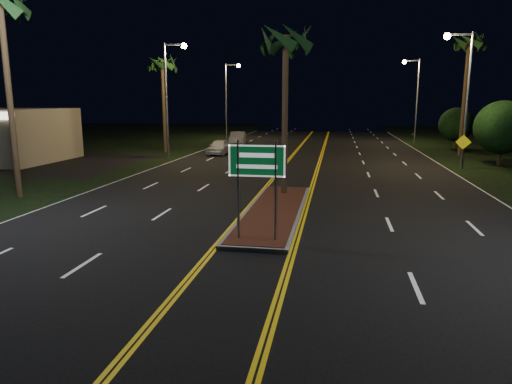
% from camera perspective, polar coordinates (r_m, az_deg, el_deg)
% --- Properties ---
extents(ground, '(120.00, 120.00, 0.00)m').
position_cam_1_polar(ground, '(12.29, -2.18, -10.37)').
color(ground, black).
rests_on(ground, ground).
extents(median_island, '(2.25, 10.25, 0.17)m').
position_cam_1_polar(median_island, '(18.86, 2.29, -2.39)').
color(median_island, gray).
rests_on(median_island, ground).
extents(highway_sign, '(1.80, 0.08, 3.20)m').
position_cam_1_polar(highway_sign, '(14.33, 0.10, 2.73)').
color(highway_sign, gray).
rests_on(highway_sign, ground).
extents(streetlight_left_mid, '(1.91, 0.44, 9.00)m').
position_cam_1_polar(streetlight_left_mid, '(37.52, -10.63, 12.78)').
color(streetlight_left_mid, gray).
rests_on(streetlight_left_mid, ground).
extents(streetlight_left_far, '(1.91, 0.44, 9.00)m').
position_cam_1_polar(streetlight_left_far, '(56.70, -3.40, 12.36)').
color(streetlight_left_far, gray).
rests_on(streetlight_left_far, ground).
extents(streetlight_right_mid, '(1.91, 0.44, 9.00)m').
position_cam_1_polar(streetlight_right_mid, '(34.18, 24.41, 12.16)').
color(streetlight_right_mid, gray).
rests_on(streetlight_right_mid, ground).
extents(streetlight_right_far, '(1.91, 0.44, 9.00)m').
position_cam_1_polar(streetlight_right_far, '(53.80, 19.15, 11.84)').
color(streetlight_right_far, gray).
rests_on(streetlight_right_far, ground).
extents(palm_median, '(2.40, 2.40, 8.30)m').
position_cam_1_polar(palm_median, '(21.97, 3.74, 18.41)').
color(palm_median, '#382819').
rests_on(palm_median, ground).
extents(palm_left_near, '(2.40, 2.40, 9.80)m').
position_cam_1_polar(palm_left_near, '(24.65, -29.35, 19.58)').
color(palm_left_near, '#382819').
rests_on(palm_left_near, ground).
extents(palm_left_far, '(2.40, 2.40, 8.80)m').
position_cam_1_polar(palm_left_far, '(42.15, -11.66, 15.40)').
color(palm_left_far, '#382819').
rests_on(palm_left_far, ground).
extents(palm_right_far, '(2.40, 2.40, 10.30)m').
position_cam_1_polar(palm_right_far, '(42.70, 25.06, 16.44)').
color(palm_right_far, '#382819').
rests_on(palm_right_far, ground).
extents(shrub_mid, '(3.78, 3.78, 4.62)m').
position_cam_1_polar(shrub_mid, '(37.06, 28.40, 7.12)').
color(shrub_mid, '#382819').
rests_on(shrub_mid, ground).
extents(shrub_far, '(3.24, 3.24, 3.96)m').
position_cam_1_polar(shrub_far, '(48.56, 23.74, 7.72)').
color(shrub_far, '#382819').
rests_on(shrub_far, ground).
extents(car_near, '(2.21, 4.68, 1.53)m').
position_cam_1_polar(car_near, '(40.03, -4.56, 5.81)').
color(car_near, silver).
rests_on(car_near, ground).
extents(car_far, '(2.65, 5.11, 1.63)m').
position_cam_1_polar(car_far, '(48.40, -2.28, 6.83)').
color(car_far, '#B7B9C1').
rests_on(car_far, ground).
extents(warning_sign, '(0.95, 0.33, 2.36)m').
position_cam_1_polar(warning_sign, '(33.65, 24.44, 5.12)').
color(warning_sign, gray).
rests_on(warning_sign, ground).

